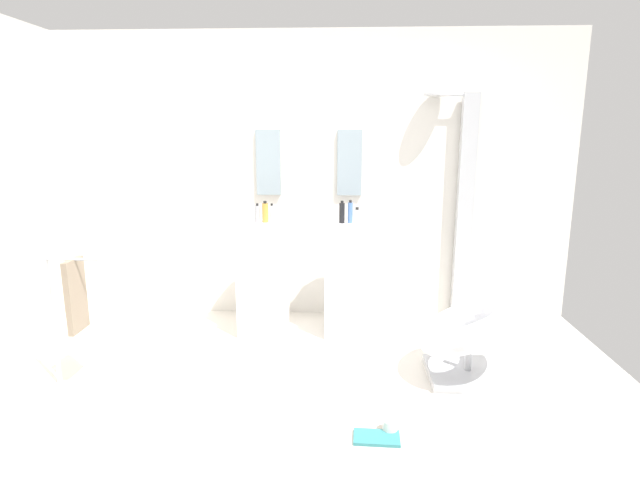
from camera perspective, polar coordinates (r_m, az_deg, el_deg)
The scene contains 18 objects.
ground_plane at distance 3.52m, azimuth -2.99°, elevation -17.56°, with size 4.80×3.60×0.04m, color silver.
rear_partition at distance 4.72m, azimuth -1.21°, elevation 7.02°, with size 4.80×0.10×2.60m, color silver.
pedestal_sink_left at distance 4.40m, azimuth -6.43°, elevation -3.91°, with size 0.47×0.47×1.05m.
pedestal_sink_right at distance 4.35m, azimuth 3.26°, elevation -4.05°, with size 0.47×0.47×1.05m.
vanity_mirror_left at distance 4.68m, azimuth -5.85°, elevation 8.69°, with size 0.22×0.03×0.59m, color #8C9EA8.
vanity_mirror_right at distance 4.63m, azimuth 3.35°, elevation 8.70°, with size 0.22×0.03×0.59m, color #8C9EA8.
shower_column at distance 4.74m, azimuth 15.86°, elevation 3.90°, with size 0.49×0.24×2.05m.
lounge_chair at distance 3.75m, azimuth 16.56°, elevation -9.87°, with size 1.01×1.00×0.65m.
towel_rack at distance 3.79m, azimuth -26.19°, elevation -5.93°, with size 0.37×0.22×0.95m.
area_rug at distance 3.22m, azimuth 7.33°, elevation -20.26°, with size 1.10×0.80×0.01m, color beige.
magazine_teal at distance 3.11m, azimuth 6.41°, elevation -21.28°, with size 0.26×0.15×0.02m, color teal.
coffee_mug at distance 3.16m, azimuth 7.92°, elevation -20.04°, with size 0.09×0.09×0.08m, color white.
soap_bottle_white at distance 4.42m, azimuth -5.45°, elevation 3.00°, with size 0.04×0.04×0.16m.
soap_bottle_black at distance 4.34m, azimuth 2.49°, elevation 3.10°, with size 0.05×0.05×0.19m.
soap_bottle_amber at distance 4.40m, azimuth -6.20°, elevation 3.11°, with size 0.05×0.05×0.18m.
soap_bottle_blue at distance 4.35m, azimuth 3.43°, elevation 3.13°, with size 0.04×0.04×0.20m.
soap_bottle_grey at distance 4.40m, azimuth -7.08°, elevation 2.96°, with size 0.04×0.04×0.17m.
soap_bottle_clear at distance 4.12m, azimuth 4.20°, elevation 2.43°, with size 0.05×0.05×0.17m.
Camera 1 is at (0.32, -3.04, 1.73)m, focal length 28.36 mm.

